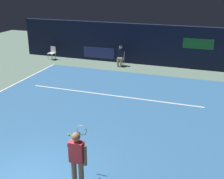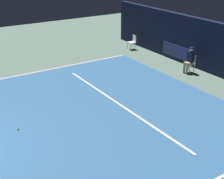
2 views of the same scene
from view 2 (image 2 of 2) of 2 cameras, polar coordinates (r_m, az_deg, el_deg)
The scene contains 8 objects.
ground_plane at distance 12.61m, azimuth -6.72°, elevation -4.79°, with size 33.70×33.70×0.00m, color slate.
court_surface at distance 12.61m, azimuth -6.72°, elevation -4.76°, with size 10.93×11.94×0.01m, color #336699.
line_sideline_right at distance 17.25m, azimuth -14.73°, elevation 2.56°, with size 0.10×11.94×0.01m, color white.
line_service at distance 13.52m, azimuth 1.24°, elevation -2.52°, with size 8.52×0.10×0.01m, color white.
back_wall at distance 16.93m, azimuth 18.52°, elevation 6.31°, with size 17.15×0.33×2.60m.
line_judge_on_chair at distance 17.20m, azimuth 13.23°, elevation 5.02°, with size 0.45×0.54×1.32m.
courtside_chair_near at distance 20.89m, azimuth 3.56°, elevation 8.29°, with size 0.50×0.48×0.88m.
tennis_ball at distance 12.14m, azimuth -15.85°, elevation -6.53°, with size 0.07×0.07×0.07m, color #CCE033.
Camera 2 is at (10.10, 0.28, 5.91)m, focal length 53.08 mm.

